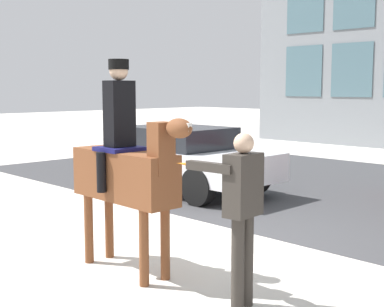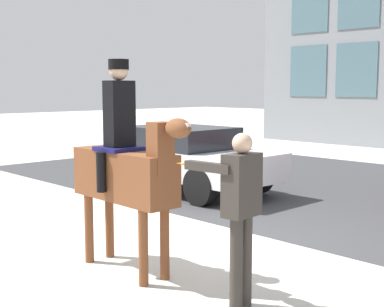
{
  "view_description": "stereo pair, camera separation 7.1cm",
  "coord_description": "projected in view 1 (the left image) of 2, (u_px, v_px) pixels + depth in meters",
  "views": [
    {
      "loc": [
        4.9,
        -5.67,
        2.18
      ],
      "look_at": [
        0.29,
        -1.11,
        1.39
      ],
      "focal_mm": 50.0,
      "sensor_mm": 36.0,
      "label": 1
    },
    {
      "loc": [
        4.95,
        -5.62,
        2.18
      ],
      "look_at": [
        0.29,
        -1.11,
        1.39
      ],
      "focal_mm": 50.0,
      "sensor_mm": 36.0,
      "label": 2
    }
  ],
  "objects": [
    {
      "name": "street_car_near_lane",
      "position": [
        181.0,
        156.0,
        11.45
      ],
      "size": [
        4.26,
        1.9,
        1.37
      ],
      "color": "silver",
      "rests_on": "ground_plane"
    },
    {
      "name": "pedestrian_bystander",
      "position": [
        241.0,
        206.0,
        5.24
      ],
      "size": [
        0.82,
        0.48,
        1.76
      ],
      "rotation": [
        0.0,
        0.0,
        -3.05
      ],
      "color": "#332D28",
      "rests_on": "ground_plane"
    },
    {
      "name": "ground_plane",
      "position": [
        233.0,
        241.0,
        7.68
      ],
      "size": [
        80.0,
        80.0,
        0.0
      ],
      "primitive_type": "plane",
      "color": "beige"
    },
    {
      "name": "mounted_horse_lead",
      "position": [
        126.0,
        168.0,
        6.28
      ],
      "size": [
        2.01,
        0.65,
        2.52
      ],
      "rotation": [
        0.0,
        0.0,
        -0.02
      ],
      "color": "brown",
      "rests_on": "ground_plane"
    }
  ]
}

